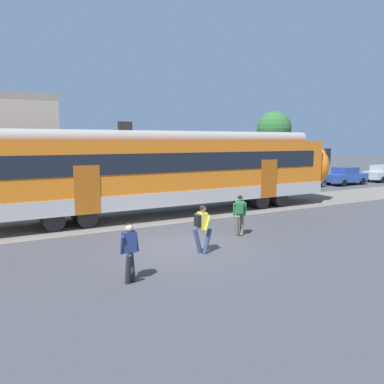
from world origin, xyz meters
name	(u,v)px	position (x,y,z in m)	size (l,w,h in m)	color
ground_plane	(184,248)	(0.00, 0.00, 0.00)	(160.00, 160.00, 0.00)	#424247
pedestrian_navy	(129,247)	(-2.79, -2.16, 0.99)	(0.55, 0.63, 1.67)	#28282D
pedestrian_yellow	(202,225)	(0.27, -0.81, 0.99)	(0.63, 0.53, 1.67)	navy
pedestrian_green	(240,212)	(2.79, 0.50, 0.99)	(0.67, 0.54, 1.67)	#6B6051
parked_car_black	(301,178)	(16.56, 10.97, 0.78)	(4.00, 1.77, 1.54)	black
parked_car_blue	(346,176)	(21.33, 10.45, 0.78)	(4.07, 1.89, 1.54)	#284799
parked_car_silver	(383,173)	(26.66, 10.57, 0.78)	(4.04, 1.83, 1.54)	#B7BABF
street_tree_right	(274,129)	(16.40, 14.26, 4.81)	(3.04, 3.04, 6.37)	brown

